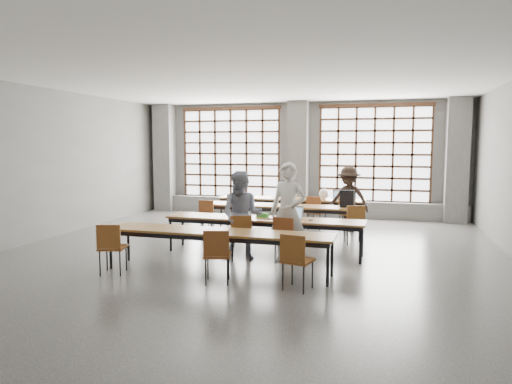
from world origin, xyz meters
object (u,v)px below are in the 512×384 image
(chair_mid_left, at_px, (209,214))
(chair_mid_centre, at_px, (291,217))
(chair_near_left, at_px, (111,244))
(green_box, at_px, (263,215))
(chair_front_right, at_px, (286,235))
(plastic_bag, at_px, (324,194))
(red_pouch, at_px, (113,245))
(mouse, at_px, (311,219))
(chair_back_left, at_px, (235,206))
(chair_back_mid, at_px, (315,209))
(backpack, at_px, (347,199))
(chair_front_left, at_px, (241,233))
(student_female, at_px, (242,215))
(chair_near_mid, at_px, (217,251))
(student_back, at_px, (349,199))
(phone, at_px, (271,219))
(laptop_front, at_px, (293,215))
(desk_row_c, at_px, (264,221))
(chair_back_right, at_px, (348,211))
(chair_mid_right, at_px, (355,220))
(desk_row_b, at_px, (280,208))
(chair_near_right, at_px, (296,256))
(desk_row_a, at_px, (291,201))
(laptop_back, at_px, (340,197))

(chair_mid_left, relative_size, chair_mid_centre, 1.00)
(chair_near_left, distance_m, green_box, 3.03)
(chair_front_right, relative_size, plastic_bag, 3.08)
(chair_mid_centre, height_order, red_pouch, chair_mid_centre)
(chair_mid_left, height_order, mouse, chair_mid_left)
(chair_back_left, bearing_deg, chair_back_mid, 0.08)
(mouse, relative_size, backpack, 0.24)
(chair_front_left, distance_m, student_female, 0.34)
(chair_near_mid, bearing_deg, chair_near_left, -179.98)
(chair_mid_left, xyz_separation_m, student_back, (3.18, 1.57, 0.28))
(chair_back_left, relative_size, phone, 6.77)
(chair_back_left, bearing_deg, chair_front_left, -69.77)
(chair_front_left, height_order, laptop_front, laptop_front)
(green_box, bearing_deg, chair_near_mid, -93.72)
(desk_row_c, relative_size, chair_back_right, 4.55)
(chair_near_mid, relative_size, phone, 6.77)
(chair_mid_right, relative_size, chair_near_mid, 1.00)
(desk_row_b, xyz_separation_m, desk_row_c, (0.12, -2.02, 0.00))
(laptop_front, relative_size, phone, 3.52)
(chair_near_left, bearing_deg, desk_row_b, 64.64)
(chair_mid_centre, bearing_deg, chair_mid_right, 0.10)
(chair_front_right, bearing_deg, chair_back_right, 76.21)
(chair_back_mid, relative_size, red_pouch, 4.40)
(chair_near_left, xyz_separation_m, laptop_front, (2.67, 2.25, 0.25))
(chair_mid_left, xyz_separation_m, chair_mid_centre, (2.00, -0.00, 0.00))
(laptop_front, distance_m, mouse, 0.40)
(plastic_bag, bearing_deg, chair_near_right, -86.73)
(chair_mid_right, distance_m, chair_near_mid, 4.01)
(chair_near_right, relative_size, laptop_front, 1.92)
(student_female, bearing_deg, student_back, 61.12)
(chair_back_right, xyz_separation_m, chair_near_mid, (-1.63, -4.97, 0.00))
(desk_row_a, xyz_separation_m, chair_near_mid, (-0.04, -5.60, -0.13))
(chair_front_left, bearing_deg, chair_near_left, -140.15)
(desk_row_b, relative_size, chair_back_left, 4.55)
(chair_mid_right, height_order, chair_front_left, same)
(student_back, bearing_deg, plastic_bag, 158.52)
(desk_row_c, distance_m, red_pouch, 2.96)
(phone, bearing_deg, chair_back_mid, 81.48)
(chair_back_right, distance_m, red_pouch, 6.05)
(chair_near_left, height_order, chair_near_right, same)
(chair_back_right, bearing_deg, chair_near_mid, -108.12)
(chair_near_left, distance_m, chair_near_mid, 1.90)
(chair_back_left, relative_size, chair_back_right, 1.00)
(desk_row_b, height_order, green_box, green_box)
(student_back, bearing_deg, chair_back_mid, -154.62)
(desk_row_c, distance_m, chair_back_left, 3.23)
(chair_mid_centre, relative_size, chair_front_right, 1.00)
(chair_mid_left, distance_m, laptop_back, 3.64)
(desk_row_a, relative_size, chair_mid_left, 4.55)
(chair_front_right, relative_size, chair_near_mid, 1.00)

